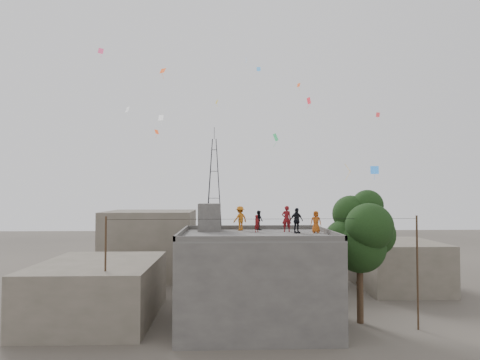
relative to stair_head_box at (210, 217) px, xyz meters
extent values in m
plane|color=#443E38|center=(3.20, -2.60, -7.10)|extent=(140.00, 140.00, 0.00)
cube|color=#474542|center=(3.20, -2.60, -4.10)|extent=(10.00, 8.00, 6.00)
cube|color=#4A4845|center=(3.20, -2.60, -1.05)|extent=(10.00, 8.00, 0.10)
cube|color=#474542|center=(3.20, 1.32, -0.85)|extent=(10.00, 0.15, 0.30)
cube|color=#474542|center=(3.20, -6.53, -0.85)|extent=(10.00, 0.15, 0.30)
cube|color=#474542|center=(8.12, -2.60, -0.85)|extent=(0.15, 8.00, 0.30)
cube|color=#474542|center=(-1.72, -2.60, -0.85)|extent=(0.15, 8.00, 0.30)
cube|color=#474542|center=(0.00, 0.00, 0.00)|extent=(1.60, 1.80, 2.00)
cube|color=#5B5547|center=(-7.80, -0.60, -5.10)|extent=(8.00, 10.00, 4.00)
cube|color=#474542|center=(5.20, 11.40, -4.60)|extent=(12.00, 9.00, 5.00)
cube|color=#5B5547|center=(-6.80, 13.40, -3.60)|extent=(9.00, 8.00, 7.00)
cube|color=#5B5547|center=(17.20, 7.40, -4.90)|extent=(7.00, 8.00, 4.40)
cylinder|color=black|center=(10.40, -2.10, -5.10)|extent=(0.44, 0.44, 4.00)
cylinder|color=black|center=(10.55, -2.00, -3.50)|extent=(0.64, 0.91, 2.14)
sphere|color=black|center=(10.40, -2.10, -1.90)|extent=(3.60, 3.60, 3.60)
sphere|color=black|center=(11.50, -1.80, -1.10)|extent=(3.00, 3.00, 3.00)
sphere|color=black|center=(9.50, -1.60, -1.50)|extent=(2.80, 2.80, 2.80)
sphere|color=black|center=(10.80, -2.90, -0.50)|extent=(3.20, 3.20, 3.20)
sphere|color=black|center=(10.10, -1.20, 0.30)|extent=(2.60, 2.60, 2.60)
sphere|color=black|center=(11.20, -1.50, 0.90)|extent=(2.20, 2.20, 2.20)
cylinder|color=black|center=(-6.30, -4.10, -3.40)|extent=(0.12, 0.12, 7.40)
cylinder|color=black|center=(13.70, -3.60, -3.40)|extent=(0.12, 0.12, 7.40)
cylinder|color=black|center=(3.70, -3.85, 0.10)|extent=(20.00, 0.52, 0.02)
cylinder|color=black|center=(-1.65, 36.55, 1.90)|extent=(1.27, 1.27, 18.01)
cylinder|color=black|center=(0.05, 36.55, 1.90)|extent=(1.27, 1.27, 18.01)
cylinder|color=black|center=(0.05, 38.25, 1.90)|extent=(1.27, 1.27, 18.01)
cylinder|color=black|center=(-1.65, 38.25, 1.90)|extent=(1.27, 1.27, 18.01)
cube|color=black|center=(-0.80, 37.40, -3.50)|extent=(2.36, 0.08, 0.08)
cube|color=black|center=(-0.80, 37.40, -3.50)|extent=(0.08, 2.36, 0.08)
cube|color=black|center=(-0.80, 37.40, 1.00)|extent=(1.81, 0.08, 0.08)
cube|color=black|center=(-0.80, 37.40, 1.00)|extent=(0.08, 1.81, 0.08)
cube|color=black|center=(-0.80, 37.40, 5.50)|extent=(1.26, 0.08, 0.08)
cube|color=black|center=(-0.80, 37.40, 5.50)|extent=(0.08, 1.26, 0.08)
cube|color=black|center=(-0.80, 37.40, 9.10)|extent=(0.82, 0.08, 0.08)
cube|color=black|center=(-0.80, 37.40, 9.10)|extent=(0.08, 0.82, 0.08)
cylinder|color=black|center=(-0.80, 37.40, 11.90)|extent=(0.08, 0.08, 2.00)
imported|color=maroon|center=(5.55, -0.81, -0.07)|extent=(0.68, 0.46, 1.85)
imported|color=#AF4D14|center=(7.45, -1.80, -0.24)|extent=(0.85, 0.67, 1.53)
imported|color=black|center=(3.68, 0.72, -0.27)|extent=(0.81, 0.88, 1.46)
imported|color=black|center=(6.07, -1.95, -0.13)|extent=(1.11, 0.81, 1.75)
imported|color=#B56114|center=(2.26, 0.31, -0.10)|extent=(1.33, 1.22, 1.79)
imported|color=maroon|center=(3.41, -1.01, -0.39)|extent=(0.52, 0.51, 1.21)
plane|color=#F84D1A|center=(-5.01, 6.40, 7.26)|extent=(0.39, 0.46, 0.39)
plane|color=red|center=(8.72, 6.40, 10.18)|extent=(0.30, 0.59, 0.56)
plane|color=yellow|center=(0.36, 6.45, 10.03)|extent=(0.20, 0.38, 0.33)
plane|color=#297FE9|center=(11.71, -1.56, 3.40)|extent=(0.57, 0.20, 0.56)
plane|color=white|center=(-4.32, 4.43, 8.17)|extent=(0.49, 0.32, 0.48)
plane|color=#DC4818|center=(8.88, 12.34, 13.25)|extent=(0.33, 0.40, 0.40)
plane|color=#2FB060|center=(4.98, 0.76, 6.02)|extent=(0.39, 0.61, 0.52)
plane|color=red|center=(14.62, 5.24, 8.71)|extent=(0.40, 0.21, 0.39)
plane|color=#F24F19|center=(-3.27, -1.38, 10.40)|extent=(0.49, 0.43, 0.38)
plane|color=#52AAF7|center=(4.54, 11.24, 14.58)|extent=(0.40, 0.14, 0.37)
plane|color=#FD4F89|center=(-8.19, 0.49, 12.42)|extent=(0.44, 0.41, 0.33)
plane|color=gold|center=(9.14, -3.68, 3.40)|extent=(0.52, 0.71, 0.53)
plane|color=#4D88E8|center=(3.29, 12.01, 15.90)|extent=(0.13, 0.35, 0.33)
plane|color=silver|center=(-7.49, 5.85, 9.14)|extent=(0.47, 0.50, 0.49)
camera|label=1|loc=(1.23, -29.48, 1.70)|focal=30.00mm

